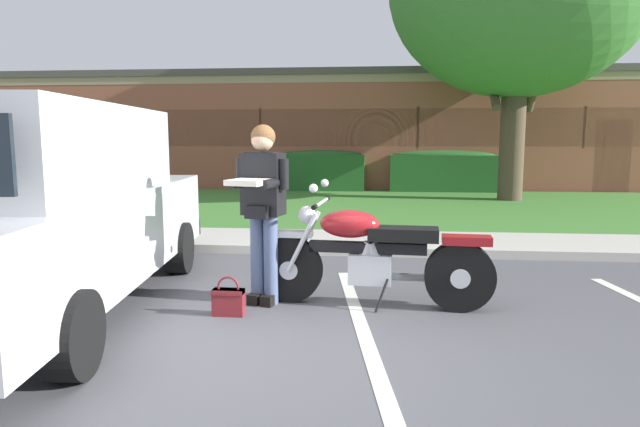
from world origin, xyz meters
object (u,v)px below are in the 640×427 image
handbag (228,300)px  hedge_left (322,170)px  motorcycle (382,256)px  rider_person (262,199)px  parked_suv_adjacent (35,209)px  hedge_center_left (443,171)px  brick_building (408,132)px

handbag → hedge_left: hedge_left is taller
motorcycle → rider_person: size_ratio=1.32×
handbag → parked_suv_adjacent: bearing=-176.7°
parked_suv_adjacent → hedge_center_left: (4.97, 11.81, -0.30)m
handbag → parked_suv_adjacent: 1.90m
handbag → hedge_center_left: (3.25, 11.71, 0.51)m
hedge_center_left → brick_building: bearing=98.0°
rider_person → parked_suv_adjacent: (-1.95, -0.49, -0.05)m
motorcycle → hedge_left: (-1.65, 11.29, 0.17)m
motorcycle → rider_person: (-1.13, -0.02, 0.53)m
rider_person → brick_building: bearing=82.2°
handbag → rider_person: bearing=58.4°
handbag → hedge_center_left: size_ratio=0.12×
rider_person → hedge_left: bearing=92.6°
handbag → brick_building: (2.51, 17.02, 1.68)m
handbag → brick_building: size_ratio=0.01×
motorcycle → hedge_left: bearing=98.3°
handbag → parked_suv_adjacent: parked_suv_adjacent is taller
rider_person → brick_building: size_ratio=0.06×
brick_building → hedge_left: bearing=-117.7°
hedge_left → brick_building: size_ratio=0.09×
motorcycle → handbag: 1.47m
motorcycle → brick_building: 16.70m
handbag → brick_building: 17.29m
motorcycle → rider_person: rider_person is taller
rider_person → hedge_left: 11.33m
motorcycle → hedge_center_left: size_ratio=0.73×
rider_person → parked_suv_adjacent: parked_suv_adjacent is taller
parked_suv_adjacent → handbag: bearing=3.3°
rider_person → handbag: rider_person is taller
hedge_center_left → handbag: bearing=-105.5°
rider_person → hedge_left: rider_person is taller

